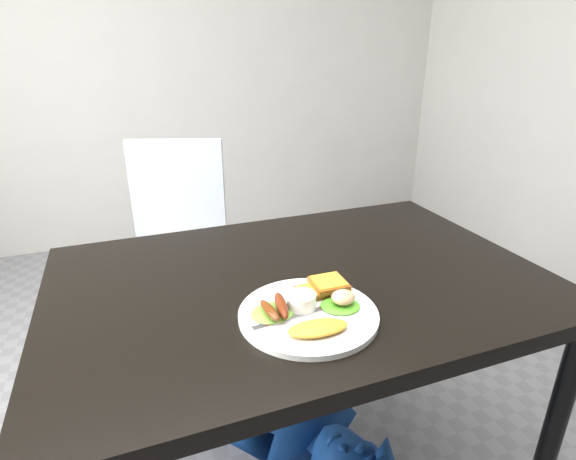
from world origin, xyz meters
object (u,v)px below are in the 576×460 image
object	(u,v)px
dining_table	(301,283)
plate	(308,315)
dining_chair	(190,261)
person	(236,222)

from	to	relation	value
dining_table	plate	bearing A→B (deg)	-107.45
dining_table	dining_chair	xyz separation A→B (m)	(-0.17, 0.81, -0.28)
dining_table	dining_chair	distance (m)	0.87
person	plate	distance (m)	0.63
dining_table	plate	world-z (taller)	plate
dining_chair	plate	bearing A→B (deg)	-64.87
person	plate	size ratio (longest dim) A/B	5.01
dining_chair	plate	distance (m)	1.03
person	dining_chair	bearing A→B (deg)	-86.80
plate	dining_table	bearing A→B (deg)	72.55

